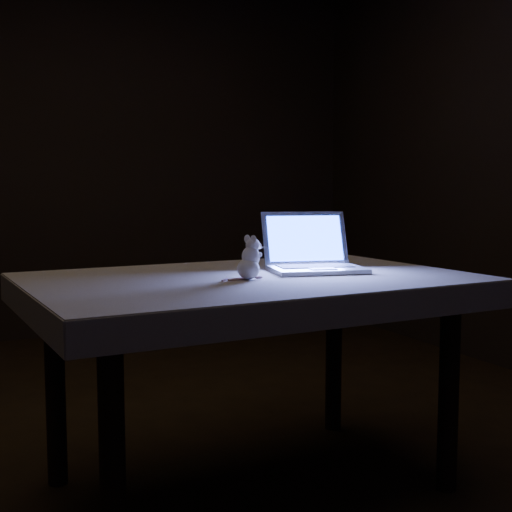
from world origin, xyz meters
name	(u,v)px	position (x,y,z in m)	size (l,w,h in m)	color
floor	(155,469)	(0.00, 0.00, 0.00)	(5.00, 5.00, 0.00)	black
back_wall	(49,149)	(0.00, 2.50, 1.30)	(4.50, 0.04, 2.60)	black
table	(250,384)	(0.26, -0.28, 0.37)	(1.37, 0.88, 0.73)	black
tablecloth	(267,288)	(0.33, -0.28, 0.69)	(1.46, 0.97, 0.09)	beige
laptop	(317,241)	(0.53, -0.27, 0.85)	(0.32, 0.28, 0.22)	#ADAEB2
plush_mouse	(248,258)	(0.22, -0.35, 0.81)	(0.10, 0.10, 0.14)	white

